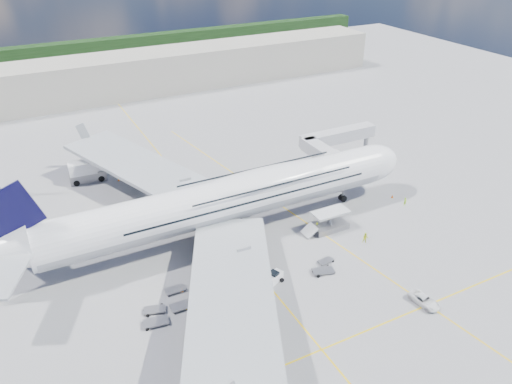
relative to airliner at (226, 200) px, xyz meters
name	(u,v)px	position (x,y,z in m)	size (l,w,h in m)	color
ground	(251,265)	(-0.26, -10.00, -6.87)	(300.00, 300.00, 0.00)	gray
taxi_line_main	(251,265)	(-0.26, -10.00, -6.86)	(0.25, 220.00, 0.01)	yellow
taxi_line_cross	(322,350)	(-0.26, -30.00, -6.86)	(120.00, 0.25, 0.01)	yellow
taxi_line_diag	(294,214)	(13.74, 0.00, -6.86)	(0.25, 100.00, 0.01)	yellow
airliner	(226,200)	(0.00, 0.00, 0.00)	(77.26, 79.15, 23.71)	white
jet_bridge	(333,144)	(29.55, 10.94, -0.02)	(18.80, 12.10, 8.50)	#B7B7BC
cargo_loader	(329,223)	(16.56, -7.11, -5.62)	(8.53, 3.20, 3.67)	silver
terminal	(109,77)	(-0.26, 85.00, -0.87)	(180.00, 16.00, 12.00)	#B2AD9E
tree_line	(183,41)	(39.74, 130.00, -2.87)	(160.00, 6.00, 8.00)	#193814
dolly_row_a	(155,310)	(-17.21, -13.29, -6.52)	(3.37, 2.41, 0.44)	gray
dolly_row_b	(182,305)	(-13.46, -14.28, -6.48)	(3.44, 1.89, 0.50)	gray
dolly_row_c	(175,289)	(-13.21, -10.47, -6.52)	(3.06, 1.66, 0.44)	gray
dolly_back	(156,322)	(-17.83, -15.73, -6.48)	(3.70, 2.36, 0.51)	gray
dolly_nose_far	(326,261)	(10.68, -14.89, -6.58)	(2.75, 1.74, 0.38)	gray
dolly_nose_near	(323,271)	(8.80, -16.92, -6.49)	(3.72, 2.66, 0.49)	gray
baggage_tug	(274,277)	(0.85, -15.32, -6.03)	(3.34, 2.47, 1.89)	white
catering_truck_inner	(189,197)	(-2.54, 11.98, -4.93)	(7.36, 4.45, 4.10)	gray
catering_truck_outer	(87,172)	(-17.69, 31.35, -4.76)	(7.72, 3.21, 4.54)	gray
service_van	(424,300)	(17.61, -29.56, -6.21)	(2.19, 4.75, 1.32)	white
crew_nose	(405,202)	(34.29, -7.00, -5.99)	(0.64, 0.42, 1.76)	#B1F619
crew_loader	(365,238)	(19.72, -13.41, -5.89)	(0.95, 0.74, 1.95)	#D8E918
crew_wing	(190,331)	(-14.48, -20.01, -6.01)	(1.00, 0.42, 1.71)	#DCFF1A
crew_van	(317,226)	(14.66, -6.27, -6.12)	(0.73, 0.48, 1.49)	#E0F71A
crew_tug	(218,280)	(-6.97, -12.07, -5.96)	(1.18, 0.68, 1.82)	#A4FF1A
cone_nose	(392,196)	(34.27, -3.50, -6.58)	(0.47, 0.47, 0.60)	orange
cone_wing_left_inner	(200,213)	(-1.83, 8.30, -6.64)	(0.38, 0.38, 0.48)	orange
cone_wing_left_outer	(119,180)	(-12.04, 28.51, -6.59)	(0.45, 0.45, 0.57)	orange
cone_wing_right_inner	(182,290)	(-12.33, -10.98, -6.59)	(0.45, 0.45, 0.58)	orange
cone_wing_right_outer	(202,334)	(-13.00, -20.61, -6.57)	(0.48, 0.48, 0.61)	orange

